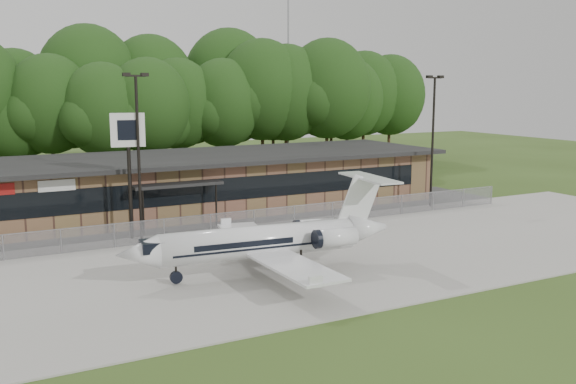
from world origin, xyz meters
TOP-DOWN VIEW (x-y plane):
  - ground at (0.00, 0.00)m, footprint 160.00×160.00m
  - apron at (0.00, 8.00)m, footprint 64.00×18.00m
  - parking_lot at (0.00, 19.50)m, footprint 50.00×9.00m
  - terminal at (-0.00, 23.94)m, footprint 41.00×11.65m
  - fence at (0.00, 15.00)m, footprint 46.00×0.04m
  - treeline at (0.00, 42.00)m, footprint 72.00×12.00m
  - radio_mast at (22.00, 48.00)m, footprint 0.20×0.20m
  - light_pole_mid at (-5.00, 16.50)m, footprint 1.55×0.30m
  - light_pole_right at (18.00, 16.50)m, footprint 1.55×0.30m
  - business_jet at (-1.32, 6.05)m, footprint 14.38×12.83m
  - pole_sign at (-5.53, 16.80)m, footprint 2.06×0.65m

SIDE VIEW (x-z plane):
  - ground at x=0.00m, z-range 0.00..0.00m
  - parking_lot at x=0.00m, z-range 0.00..0.06m
  - apron at x=0.00m, z-range 0.00..0.08m
  - fence at x=0.00m, z-range 0.02..1.54m
  - business_jet at x=-1.32m, z-range -0.69..4.15m
  - terminal at x=0.00m, z-range 0.03..4.33m
  - light_pole_mid at x=-5.00m, z-range 0.86..11.09m
  - light_pole_right at x=18.00m, z-range 0.86..11.09m
  - pole_sign at x=-5.53m, z-range 2.08..9.92m
  - treeline at x=0.00m, z-range 0.00..15.00m
  - radio_mast at x=22.00m, z-range 0.00..25.00m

